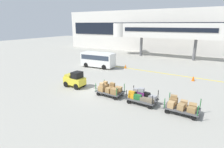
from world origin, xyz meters
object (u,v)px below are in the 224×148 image
object	(u,v)px
baggage_cart_middle	(142,97)
safety_cone_near	(125,66)
shuttle_van	(98,59)
baggage_tug	(75,80)
baggage_cart_tail	(181,106)
safety_cone_far	(193,78)
baggage_cart_lead	(110,89)

from	to	relation	value
baggage_cart_middle	safety_cone_near	distance (m)	11.50
baggage_cart_middle	shuttle_van	world-z (taller)	shuttle_van
baggage_tug	baggage_cart_tail	bearing A→B (deg)	-2.89
shuttle_van	safety_cone_near	world-z (taller)	shuttle_van
baggage_tug	shuttle_van	world-z (taller)	shuttle_van
baggage_tug	safety_cone_near	bearing A→B (deg)	83.37
baggage_tug	safety_cone_far	distance (m)	12.80
baggage_tug	safety_cone_near	world-z (taller)	baggage_tug
baggage_cart_tail	safety_cone_far	xyz separation A→B (m)	(-0.01, 8.37, -0.25)
safety_cone_far	safety_cone_near	bearing A→B (deg)	169.95
baggage_tug	baggage_cart_tail	xyz separation A→B (m)	(10.10, -0.51, -0.23)
baggage_tug	safety_cone_far	bearing A→B (deg)	37.93
baggage_cart_tail	safety_cone_near	bearing A→B (deg)	132.08
baggage_tug	baggage_cart_middle	distance (m)	7.11
baggage_cart_tail	shuttle_van	bearing A→B (deg)	145.86
baggage_tug	baggage_cart_lead	world-z (taller)	baggage_tug
shuttle_van	baggage_tug	bearing A→B (deg)	-71.90
shuttle_van	safety_cone_far	xyz separation A→B (m)	(12.75, -0.28, -0.96)
baggage_tug	baggage_cart_middle	xyz separation A→B (m)	(7.10, -0.36, -0.21)
baggage_tug	baggage_cart_lead	bearing A→B (deg)	-3.30
baggage_tug	baggage_cart_middle	world-z (taller)	baggage_tug
baggage_cart_middle	shuttle_van	bearing A→B (deg)	138.96
safety_cone_far	baggage_cart_tail	bearing A→B (deg)	-89.93
baggage_tug	safety_cone_near	xyz separation A→B (m)	(1.10, 9.45, -0.48)
safety_cone_far	baggage_cart_middle	bearing A→B (deg)	-109.98
baggage_cart_middle	baggage_cart_tail	size ratio (longest dim) A/B	1.00
safety_cone_near	safety_cone_far	bearing A→B (deg)	-10.05
baggage_tug	baggage_cart_middle	size ratio (longest dim) A/B	0.71
baggage_cart_middle	safety_cone_far	world-z (taller)	baggage_cart_middle
baggage_tug	baggage_cart_lead	size ratio (longest dim) A/B	0.71
baggage_cart_middle	baggage_cart_tail	world-z (taller)	baggage_cart_middle
safety_cone_far	baggage_cart_lead	bearing A→B (deg)	-126.33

